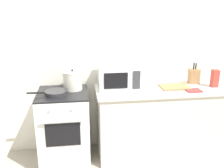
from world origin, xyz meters
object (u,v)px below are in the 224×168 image
at_px(frying_pan, 55,93).
at_px(stove, 64,127).
at_px(pasta_box, 215,78).
at_px(oven_mitt, 193,90).
at_px(cutting_board, 175,87).
at_px(knife_block, 194,76).
at_px(stock_pot, 73,80).
at_px(microwave, 119,76).

bearing_deg(frying_pan, stove, 45.36).
xyz_separation_m(pasta_box, oven_mitt, (-0.33, -0.13, -0.10)).
height_order(cutting_board, knife_block, knife_block).
bearing_deg(knife_block, stove, -175.26).
bearing_deg(cutting_board, stock_pot, 175.48).
bearing_deg(stock_pot, pasta_box, -4.19).
bearing_deg(cutting_board, knife_block, 24.28).
bearing_deg(frying_pan, cutting_board, 3.03).
height_order(frying_pan, pasta_box, pasta_box).
distance_m(microwave, knife_block, 1.02).
bearing_deg(microwave, pasta_box, -5.10).
xyz_separation_m(stove, microwave, (0.69, 0.08, 0.61)).
distance_m(microwave, cutting_board, 0.72).
xyz_separation_m(stock_pot, cutting_board, (1.26, -0.10, -0.10)).
xyz_separation_m(stock_pot, frying_pan, (-0.20, -0.18, -0.09)).
bearing_deg(oven_mitt, stove, 174.21).
height_order(stock_pot, pasta_box, stock_pot).
bearing_deg(stock_pot, cutting_board, -4.52).
distance_m(stove, pasta_box, 1.98).
relative_size(microwave, cutting_board, 1.39).
height_order(frying_pan, oven_mitt, frying_pan).
bearing_deg(pasta_box, knife_block, 139.36).
distance_m(cutting_board, knife_block, 0.35).
height_order(cutting_board, pasta_box, pasta_box).
bearing_deg(oven_mitt, frying_pan, 177.13).
distance_m(pasta_box, oven_mitt, 0.37).
xyz_separation_m(stock_pot, microwave, (0.56, -0.02, 0.04)).
bearing_deg(stove, frying_pan, -134.64).
distance_m(frying_pan, knife_block, 1.79).
bearing_deg(stove, pasta_box, -0.87).
relative_size(frying_pan, oven_mitt, 2.52).
bearing_deg(stock_pot, frying_pan, -138.64).
xyz_separation_m(stock_pot, oven_mitt, (1.44, -0.26, -0.11)).
bearing_deg(knife_block, pasta_box, -40.64).
xyz_separation_m(frying_pan, microwave, (0.76, 0.16, 0.12)).
bearing_deg(frying_pan, pasta_box, 1.38).
bearing_deg(stock_pot, stove, -141.30).
relative_size(frying_pan, pasta_box, 2.06).
distance_m(knife_block, pasta_box, 0.26).
bearing_deg(oven_mitt, pasta_box, 21.47).
relative_size(stove, cutting_board, 2.56).
xyz_separation_m(microwave, pasta_box, (1.21, -0.11, -0.04)).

